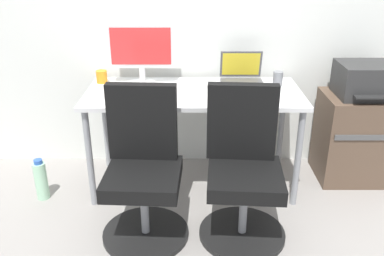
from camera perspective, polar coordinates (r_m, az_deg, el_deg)
ground_plane at (r=3.24m, az=-0.00°, el=-7.50°), size 5.28×5.28×0.00m
back_wall at (r=3.20m, az=-0.04°, el=16.95°), size 4.40×0.04×2.60m
desk at (r=2.95m, az=-0.00°, el=3.74°), size 1.51×0.67×0.74m
office_chair_left at (r=2.55m, az=-6.90°, el=-5.99°), size 0.54×0.54×0.94m
office_chair_right at (r=2.55m, az=6.82°, el=-5.97°), size 0.54×0.54×0.94m
side_cabinet at (r=3.41m, az=21.15°, el=-1.14°), size 0.52×0.45×0.67m
printer at (r=3.26m, az=22.32°, el=6.13°), size 0.38×0.40×0.24m
water_bottle_on_floor at (r=3.17m, az=-20.21°, el=-6.75°), size 0.09×0.09×0.31m
desktop_monitor at (r=3.06m, az=-7.25°, el=10.61°), size 0.48×0.18×0.43m
open_laptop at (r=3.11m, az=6.57°, el=7.16°), size 0.31×0.27×0.22m
keyboard_by_monitor at (r=2.81m, az=-7.24°, el=4.33°), size 0.34×0.12×0.02m
keyboard_by_laptop at (r=2.95m, az=-8.54°, el=5.17°), size 0.34×0.12×0.02m
mouse_by_monitor at (r=2.86m, az=7.60°, el=4.81°), size 0.06×0.10×0.03m
mouse_by_laptop at (r=2.97m, az=2.37°, el=5.66°), size 0.06×0.10×0.03m
coffee_mug at (r=3.17m, az=-12.52°, el=6.87°), size 0.08×0.08×0.09m
pen_cup at (r=3.09m, az=11.44°, el=6.66°), size 0.07×0.07×0.10m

